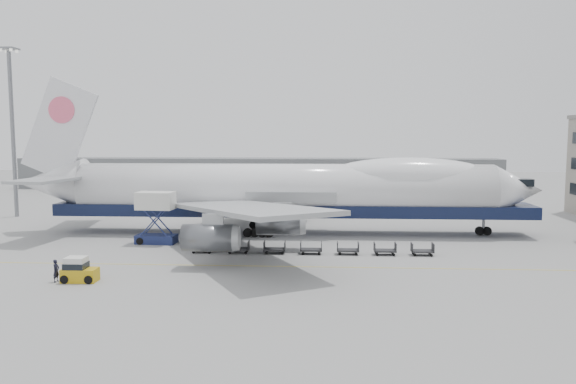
# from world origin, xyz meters

# --- Properties ---
(ground) EXTENTS (260.00, 260.00, 0.00)m
(ground) POSITION_xyz_m (0.00, 0.00, 0.00)
(ground) COLOR gray
(ground) RESTS_ON ground
(apron_line) EXTENTS (60.00, 0.15, 0.01)m
(apron_line) POSITION_xyz_m (0.00, -6.00, 0.01)
(apron_line) COLOR gold
(apron_line) RESTS_ON ground
(hangar) EXTENTS (110.00, 8.00, 7.00)m
(hangar) POSITION_xyz_m (-10.00, 70.00, 3.50)
(hangar) COLOR slate
(hangar) RESTS_ON ground
(floodlight_mast) EXTENTS (2.40, 2.40, 25.43)m
(floodlight_mast) POSITION_xyz_m (-42.00, 24.00, 14.27)
(floodlight_mast) COLOR slate
(floodlight_mast) RESTS_ON ground
(airliner) EXTENTS (67.00, 55.30, 19.98)m
(airliner) POSITION_xyz_m (0.64, 12.00, 5.62)
(airliner) COLOR white
(airliner) RESTS_ON ground
(catering_truck) EXTENTS (4.71, 3.41, 6.01)m
(catering_truck) POSITION_xyz_m (-14.42, 4.52, 3.43)
(catering_truck) COLOR #1A2350
(catering_truck) RESTS_ON ground
(baggage_tug) EXTENTS (2.95, 1.68, 2.15)m
(baggage_tug) POSITION_xyz_m (-16.19, -12.53, 0.95)
(baggage_tug) COLOR #C09912
(baggage_tug) RESTS_ON ground
(ground_worker) EXTENTS (0.58, 0.78, 1.95)m
(ground_worker) POSITION_xyz_m (-18.07, -12.72, 0.97)
(ground_worker) COLOR black
(ground_worker) RESTS_ON ground
(traffic_cone) EXTENTS (0.41, 0.41, 0.60)m
(traffic_cone) POSITION_xyz_m (-18.65, -9.60, 0.28)
(traffic_cone) COLOR #F6440C
(traffic_cone) RESTS_ON ground
(dolly_0) EXTENTS (2.30, 1.35, 1.30)m
(dolly_0) POSITION_xyz_m (-8.01, -0.21, 0.53)
(dolly_0) COLOR #2D2D30
(dolly_0) RESTS_ON ground
(dolly_1) EXTENTS (2.30, 1.35, 1.30)m
(dolly_1) POSITION_xyz_m (-4.13, -0.21, 0.53)
(dolly_1) COLOR #2D2D30
(dolly_1) RESTS_ON ground
(dolly_2) EXTENTS (2.30, 1.35, 1.30)m
(dolly_2) POSITION_xyz_m (-0.25, -0.21, 0.53)
(dolly_2) COLOR #2D2D30
(dolly_2) RESTS_ON ground
(dolly_3) EXTENTS (2.30, 1.35, 1.30)m
(dolly_3) POSITION_xyz_m (3.63, -0.21, 0.53)
(dolly_3) COLOR #2D2D30
(dolly_3) RESTS_ON ground
(dolly_4) EXTENTS (2.30, 1.35, 1.30)m
(dolly_4) POSITION_xyz_m (7.52, -0.21, 0.53)
(dolly_4) COLOR #2D2D30
(dolly_4) RESTS_ON ground
(dolly_5) EXTENTS (2.30, 1.35, 1.30)m
(dolly_5) POSITION_xyz_m (11.40, -0.21, 0.53)
(dolly_5) COLOR #2D2D30
(dolly_5) RESTS_ON ground
(dolly_6) EXTENTS (2.30, 1.35, 1.30)m
(dolly_6) POSITION_xyz_m (15.28, -0.21, 0.53)
(dolly_6) COLOR #2D2D30
(dolly_6) RESTS_ON ground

